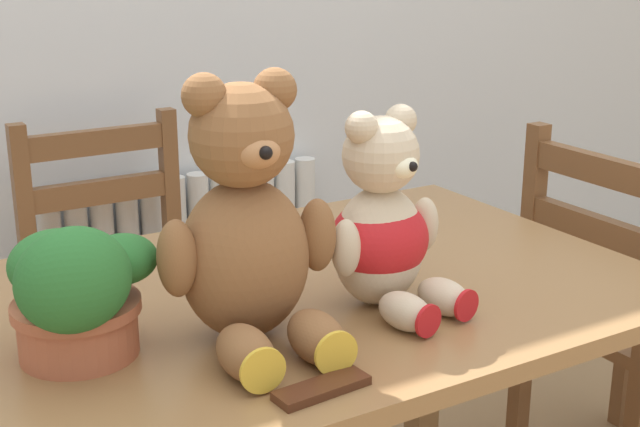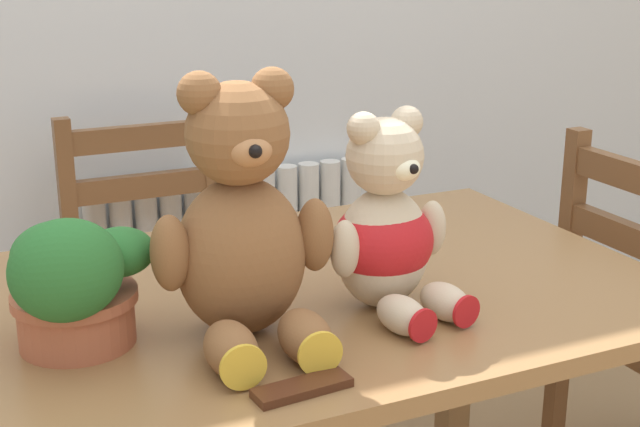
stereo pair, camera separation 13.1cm
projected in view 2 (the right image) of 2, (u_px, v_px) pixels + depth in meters
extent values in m
cylinder|color=silver|center=(102.00, 306.00, 2.42)|extent=(0.06, 0.06, 0.67)
cylinder|color=silver|center=(127.00, 302.00, 2.44)|extent=(0.06, 0.06, 0.67)
cylinder|color=silver|center=(151.00, 298.00, 2.47)|extent=(0.06, 0.06, 0.67)
cylinder|color=silver|center=(175.00, 294.00, 2.50)|extent=(0.06, 0.06, 0.67)
cylinder|color=silver|center=(199.00, 290.00, 2.53)|extent=(0.06, 0.06, 0.67)
cylinder|color=silver|center=(222.00, 286.00, 2.55)|extent=(0.06, 0.06, 0.67)
cylinder|color=silver|center=(244.00, 283.00, 2.58)|extent=(0.06, 0.06, 0.67)
cylinder|color=silver|center=(266.00, 279.00, 2.61)|extent=(0.06, 0.06, 0.67)
cylinder|color=silver|center=(288.00, 275.00, 2.64)|extent=(0.06, 0.06, 0.67)
cylinder|color=silver|center=(309.00, 272.00, 2.67)|extent=(0.06, 0.06, 0.67)
cylinder|color=silver|center=(330.00, 268.00, 2.69)|extent=(0.06, 0.06, 0.67)
cylinder|color=silver|center=(350.00, 265.00, 2.72)|extent=(0.06, 0.06, 0.67)
cube|color=silver|center=(236.00, 382.00, 2.66)|extent=(0.83, 0.10, 0.04)
cube|color=olive|center=(318.00, 294.00, 1.48)|extent=(1.13, 0.78, 0.03)
cube|color=olive|center=(455.00, 353.00, 2.10)|extent=(0.06, 0.06, 0.71)
cube|color=brown|center=(167.00, 303.00, 2.16)|extent=(0.41, 0.42, 0.03)
cube|color=brown|center=(268.00, 406.00, 2.14)|extent=(0.04, 0.04, 0.43)
cube|color=brown|center=(215.00, 267.00, 2.40)|extent=(0.04, 0.04, 0.88)
cube|color=brown|center=(76.00, 289.00, 2.26)|extent=(0.04, 0.04, 0.88)
cube|color=brown|center=(139.00, 137.00, 2.22)|extent=(0.33, 0.03, 0.06)
cube|color=brown|center=(142.00, 186.00, 2.26)|extent=(0.33, 0.03, 0.06)
cube|color=brown|center=(563.00, 313.00, 2.10)|extent=(0.04, 0.04, 0.89)
cube|color=brown|center=(634.00, 176.00, 1.84)|extent=(0.03, 0.31, 0.06)
cube|color=brown|center=(628.00, 237.00, 1.88)|extent=(0.03, 0.31, 0.06)
ellipsoid|color=brown|center=(241.00, 256.00, 1.27)|extent=(0.20, 0.17, 0.23)
sphere|color=brown|center=(238.00, 134.00, 1.22)|extent=(0.15, 0.15, 0.15)
sphere|color=brown|center=(272.00, 89.00, 1.22)|extent=(0.06, 0.06, 0.06)
sphere|color=brown|center=(199.00, 94.00, 1.18)|extent=(0.06, 0.06, 0.06)
ellipsoid|color=#B2794C|center=(250.00, 150.00, 1.17)|extent=(0.06, 0.06, 0.05)
sphere|color=black|center=(255.00, 151.00, 1.15)|extent=(0.02, 0.02, 0.02)
ellipsoid|color=brown|center=(315.00, 235.00, 1.28)|extent=(0.06, 0.06, 0.11)
ellipsoid|color=brown|center=(170.00, 253.00, 1.21)|extent=(0.06, 0.06, 0.11)
ellipsoid|color=brown|center=(305.00, 337.00, 1.21)|extent=(0.08, 0.12, 0.07)
cylinder|color=gold|center=(320.00, 354.00, 1.16)|extent=(0.06, 0.01, 0.06)
ellipsoid|color=brown|center=(231.00, 349.00, 1.17)|extent=(0.08, 0.12, 0.07)
cylinder|color=gold|center=(243.00, 367.00, 1.12)|extent=(0.06, 0.01, 0.06)
ellipsoid|color=beige|center=(383.00, 248.00, 1.37)|extent=(0.17, 0.16, 0.19)
sphere|color=beige|center=(385.00, 156.00, 1.33)|extent=(0.12, 0.12, 0.12)
sphere|color=beige|center=(407.00, 122.00, 1.34)|extent=(0.05, 0.05, 0.05)
sphere|color=beige|center=(363.00, 128.00, 1.29)|extent=(0.05, 0.05, 0.05)
ellipsoid|color=white|center=(404.00, 168.00, 1.30)|extent=(0.06, 0.05, 0.04)
sphere|color=black|center=(414.00, 169.00, 1.28)|extent=(0.01, 0.01, 0.01)
ellipsoid|color=beige|center=(432.00, 228.00, 1.40)|extent=(0.05, 0.05, 0.09)
ellipsoid|color=beige|center=(345.00, 249.00, 1.30)|extent=(0.05, 0.05, 0.09)
ellipsoid|color=beige|center=(445.00, 302.00, 1.34)|extent=(0.07, 0.10, 0.06)
cylinder|color=red|center=(466.00, 312.00, 1.30)|extent=(0.05, 0.01, 0.05)
ellipsoid|color=beige|center=(402.00, 315.00, 1.29)|extent=(0.07, 0.10, 0.06)
cylinder|color=red|center=(423.00, 326.00, 1.26)|extent=(0.05, 0.01, 0.05)
ellipsoid|color=red|center=(383.00, 242.00, 1.37)|extent=(0.19, 0.17, 0.14)
cylinder|color=#B25B3D|center=(76.00, 317.00, 1.25)|extent=(0.16, 0.16, 0.08)
cylinder|color=#B25B3D|center=(75.00, 296.00, 1.25)|extent=(0.18, 0.18, 0.02)
ellipsoid|color=#286B2D|center=(119.00, 252.00, 1.24)|extent=(0.10, 0.09, 0.07)
ellipsoid|color=#286B2D|center=(59.00, 255.00, 1.26)|extent=(0.13, 0.12, 0.10)
ellipsoid|color=#286B2D|center=(66.00, 271.00, 1.16)|extent=(0.15, 0.11, 0.14)
cube|color=#472314|center=(302.00, 388.00, 1.13)|extent=(0.13, 0.05, 0.01)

